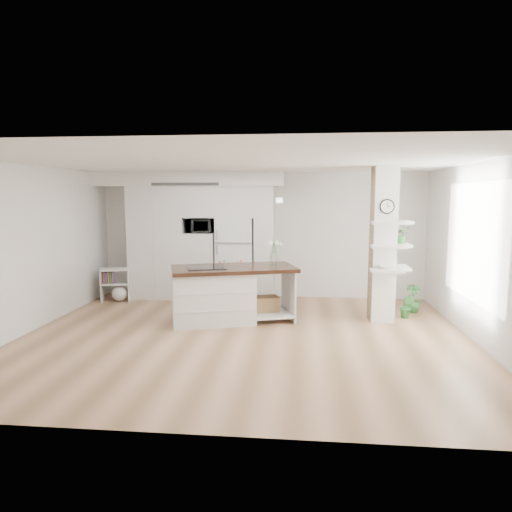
{
  "coord_description": "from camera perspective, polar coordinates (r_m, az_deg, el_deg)",
  "views": [
    {
      "loc": [
        0.87,
        -6.89,
        2.18
      ],
      "look_at": [
        0.1,
        0.9,
        1.16
      ],
      "focal_mm": 32.0,
      "sensor_mm": 36.0,
      "label": 1
    }
  ],
  "objects": [
    {
      "name": "floor",
      "position": [
        7.28,
        -1.47,
        -10.05
      ],
      "size": [
        7.0,
        6.0,
        0.01
      ],
      "primitive_type": "cube",
      "color": "tan",
      "rests_on": "ground"
    },
    {
      "name": "decor_bowl",
      "position": [
        8.0,
        15.92,
        -1.36
      ],
      "size": [
        0.22,
        0.22,
        0.05
      ],
      "primitive_type": "imported",
      "color": "white",
      "rests_on": "column"
    },
    {
      "name": "floor_plant_b",
      "position": [
        9.2,
        19.01,
        -5.06
      ],
      "size": [
        0.35,
        0.35,
        0.52
      ],
      "primitive_type": "imported",
      "rotation": [
        0.0,
        0.0,
        0.21
      ],
      "color": "#2D7130",
      "rests_on": "floor"
    },
    {
      "name": "shelf_plant",
      "position": [
        8.4,
        17.78,
        2.57
      ],
      "size": [
        0.27,
        0.23,
        0.3
      ],
      "primitive_type": "imported",
      "color": "#2D7130",
      "rests_on": "column"
    },
    {
      "name": "bookshelf",
      "position": [
        10.04,
        -16.98,
        -3.71
      ],
      "size": [
        0.65,
        0.48,
        0.69
      ],
      "rotation": [
        0.0,
        0.0,
        0.27
      ],
      "color": "silver",
      "rests_on": "floor"
    },
    {
      "name": "microwave",
      "position": [
        9.77,
        -7.03,
        3.75
      ],
      "size": [
        0.54,
        0.37,
        0.3
      ],
      "primitive_type": "imported",
      "color": "#2D2D2D",
      "rests_on": "cabinet_wall"
    },
    {
      "name": "window",
      "position": [
        7.68,
        25.55,
        1.59
      ],
      "size": [
        0.0,
        2.4,
        2.4
      ],
      "primitive_type": "plane",
      "rotation": [
        1.57,
        0.0,
        -1.57
      ],
      "color": "white",
      "rests_on": "room"
    },
    {
      "name": "kitchen_island",
      "position": [
        8.05,
        -4.55,
        -4.68
      ],
      "size": [
        2.35,
        1.61,
        1.53
      ],
      "rotation": [
        0.0,
        0.0,
        0.3
      ],
      "color": "silver",
      "rests_on": "floor"
    },
    {
      "name": "room",
      "position": [
        6.95,
        -1.52,
        4.71
      ],
      "size": [
        7.04,
        6.04,
        2.72
      ],
      "color": "white",
      "rests_on": "ground"
    },
    {
      "name": "cabinet_wall",
      "position": [
        9.86,
        -7.95,
        3.4
      ],
      "size": [
        4.0,
        0.71,
        2.7
      ],
      "color": "silver",
      "rests_on": "floor"
    },
    {
      "name": "floor_plant_a",
      "position": [
        8.72,
        18.33,
        -5.97
      ],
      "size": [
        0.29,
        0.26,
        0.44
      ],
      "primitive_type": "imported",
      "rotation": [
        0.0,
        0.0,
        -0.3
      ],
      "color": "#2D7130",
      "rests_on": "floor"
    },
    {
      "name": "column",
      "position": [
        8.2,
        16.26,
        1.3
      ],
      "size": [
        0.69,
        0.9,
        2.7
      ],
      "color": "silver",
      "rests_on": "floor"
    },
    {
      "name": "pendant_light",
      "position": [
        7.09,
        12.5,
        6.73
      ],
      "size": [
        0.12,
        0.12,
        0.1
      ],
      "primitive_type": "cylinder",
      "color": "white",
      "rests_on": "room"
    },
    {
      "name": "refrigerator",
      "position": [
        9.76,
        -2.59,
        -0.3
      ],
      "size": [
        0.78,
        0.69,
        1.75
      ],
      "color": "white",
      "rests_on": "floor"
    }
  ]
}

